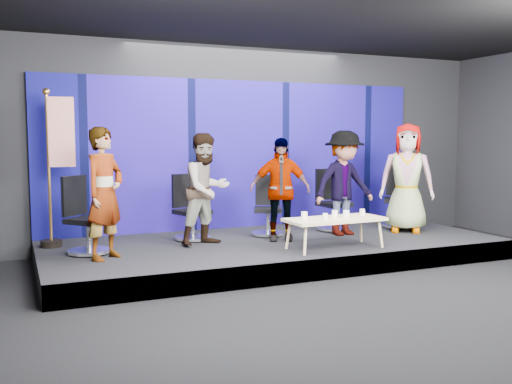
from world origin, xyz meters
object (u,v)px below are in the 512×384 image
chair_b (191,218)px  mug_d (346,214)px  chair_a (85,228)px  mug_c (335,214)px  mug_e (362,212)px  panelist_c (280,189)px  panelist_d (344,183)px  panelist_e (407,178)px  panelist_b (206,189)px  flag_stand (57,164)px  coffee_table (335,220)px  panelist_a (105,193)px  mug_a (304,215)px  chair_c (268,215)px  mug_b (325,217)px  chair_e (399,206)px  chair_d (332,210)px

chair_b → mug_d: chair_b is taller
chair_a → mug_d: (3.54, -1.07, 0.14)m
mug_c → mug_e: (0.48, 0.00, -0.00)m
panelist_c → mug_e: size_ratio=17.27×
chair_b → panelist_d: (2.45, -0.57, 0.52)m
chair_b → panelist_e: 3.71m
panelist_b → mug_c: (1.66, -0.93, -0.34)m
panelist_b → mug_e: panelist_b is taller
panelist_b → panelist_d: size_ratio=0.97×
mug_d → mug_e: (0.35, 0.11, -0.01)m
mug_e → flag_stand: 4.56m
coffee_table → mug_e: 0.54m
panelist_e → panelist_d: bearing=-150.7°
panelist_a → mug_a: panelist_a is taller
flag_stand → chair_b: bearing=2.0°
panelist_d → panelist_e: 1.16m
mug_a → chair_b: bearing=131.1°
coffee_table → mug_c: (0.05, 0.08, 0.09)m
panelist_a → chair_b: (1.44, 0.92, -0.54)m
panelist_b → chair_c: 1.35m
coffee_table → mug_b: (-0.21, -0.09, 0.08)m
panelist_b → chair_e: (3.70, 0.24, -0.46)m
chair_b → mug_d: bearing=-58.0°
chair_a → panelist_c: (2.92, -0.13, 0.45)m
panelist_e → mug_a: size_ratio=17.51×
mug_c → mug_e: 0.48m
chair_e → mug_e: size_ratio=12.25×
panelist_a → mug_e: bearing=-49.0°
chair_a → panelist_d: panelist_d is taller
chair_a → mug_e: bearing=-55.1°
chair_b → chair_e: size_ratio=0.91×
panelist_d → mug_c: panelist_d is taller
mug_e → panelist_b: bearing=156.5°
chair_e → panelist_b: bearing=-139.9°
flag_stand → coffee_table: bearing=-16.8°
chair_a → chair_d: (4.18, 0.39, -0.01)m
chair_b → chair_d: chair_d is taller
chair_a → mug_a: (2.90, -0.98, 0.14)m
mug_b → mug_d: size_ratio=0.83×
chair_c → mug_a: bearing=-68.4°
mug_a → mug_e: mug_a is taller
mug_a → chair_d: bearing=46.9°
panelist_b → panelist_d: (2.34, -0.08, 0.02)m
panelist_d → mug_b: (-0.94, -1.02, -0.37)m
chair_a → mug_e: chair_a is taller
panelist_d → mug_d: size_ratio=16.38×
mug_a → mug_b: mug_a is taller
panelist_e → chair_c: bearing=-158.7°
panelist_e → chair_e: bearing=102.7°
chair_e → panelist_c: bearing=-135.9°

